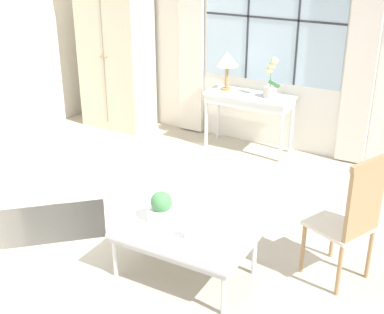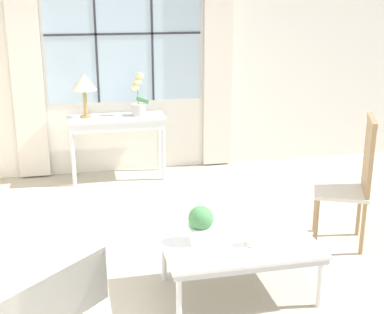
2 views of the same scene
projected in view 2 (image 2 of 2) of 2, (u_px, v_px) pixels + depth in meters
ground_plane at (173, 299)px, 3.86m from camera, size 14.00×14.00×0.00m
wall_back_windowed at (125, 56)px, 6.26m from camera, size 7.20×0.14×2.80m
console_table at (117, 124)px, 6.17m from camera, size 1.11×0.44×0.74m
table_lamp at (84, 84)px, 6.00m from camera, size 0.29×0.29×0.49m
potted_orchid at (138, 99)px, 6.16m from camera, size 0.21×0.16×0.50m
armchair_upholstered at (2, 274)px, 3.65m from camera, size 1.36×1.36×0.85m
side_chair_wooden at (355, 176)px, 4.52m from camera, size 0.58×0.58×1.13m
coffee_table at (239, 247)px, 3.83m from camera, size 1.10×0.69×0.41m
potted_plant_small at (201, 224)px, 3.79m from camera, size 0.18×0.18×0.27m
pillar_candle at (252, 237)px, 3.76m from camera, size 0.11×0.11×0.13m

